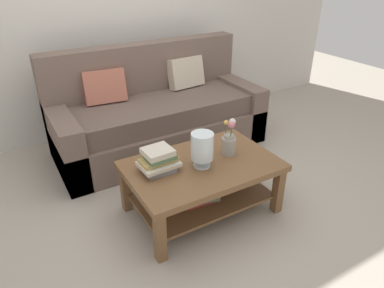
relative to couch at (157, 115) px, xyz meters
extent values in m
plane|color=#ADA393|center=(-0.14, -0.91, -0.36)|extent=(10.00, 10.00, 0.00)
cube|color=beige|center=(-0.14, 0.74, 0.99)|extent=(6.40, 0.12, 2.70)
cube|color=brown|center=(0.00, -0.07, -0.18)|extent=(2.15, 0.90, 0.36)
cube|color=brown|center=(0.00, -0.10, 0.10)|extent=(1.91, 0.74, 0.20)
cube|color=brown|center=(0.00, 0.28, 0.35)|extent=(2.15, 0.20, 0.70)
cube|color=brown|center=(-0.98, -0.07, -0.06)|extent=(0.20, 0.90, 0.60)
cube|color=brown|center=(0.98, -0.07, -0.06)|extent=(0.20, 0.90, 0.60)
cube|color=#B26651|center=(-0.48, 0.14, 0.36)|extent=(0.42, 0.23, 0.34)
cube|color=beige|center=(0.43, 0.14, 0.36)|extent=(0.42, 0.22, 0.34)
cube|color=brown|center=(-0.18, -1.19, 0.05)|extent=(1.15, 0.75, 0.05)
cube|color=brown|center=(-0.70, -1.51, -0.17)|extent=(0.07, 0.07, 0.39)
cube|color=brown|center=(0.34, -1.51, -0.17)|extent=(0.07, 0.07, 0.39)
cube|color=brown|center=(-0.70, -0.87, -0.17)|extent=(0.07, 0.07, 0.39)
cube|color=brown|center=(0.34, -0.87, -0.17)|extent=(0.07, 0.07, 0.39)
cube|color=brown|center=(-0.18, -1.19, -0.22)|extent=(1.03, 0.63, 0.02)
cube|color=#993833|center=(-0.23, -1.23, -0.20)|extent=(0.30, 0.23, 0.03)
cube|color=#51704C|center=(-0.23, -1.23, -0.17)|extent=(0.33, 0.27, 0.04)
cube|color=beige|center=(-0.23, -1.20, -0.13)|extent=(0.32, 0.26, 0.03)
cube|color=slate|center=(-0.51, -1.12, 0.10)|extent=(0.22, 0.19, 0.04)
cube|color=beige|center=(-0.51, -1.11, 0.14)|extent=(0.29, 0.22, 0.03)
cube|color=tan|center=(-0.51, -1.10, 0.16)|extent=(0.28, 0.16, 0.03)
cube|color=#51704C|center=(-0.49, -1.11, 0.19)|extent=(0.21, 0.17, 0.03)
cube|color=beige|center=(-0.51, -1.10, 0.23)|extent=(0.21, 0.20, 0.04)
cylinder|color=silver|center=(-0.20, -1.22, 0.09)|extent=(0.13, 0.13, 0.02)
cylinder|color=silver|center=(-0.20, -1.22, 0.12)|extent=(0.04, 0.04, 0.05)
cylinder|color=silver|center=(-0.20, -1.22, 0.25)|extent=(0.17, 0.17, 0.21)
sphere|color=#993833|center=(-0.23, -1.22, 0.20)|extent=(0.05, 0.05, 0.05)
sphere|color=#2D333D|center=(-0.17, -1.21, 0.21)|extent=(0.06, 0.06, 0.06)
cylinder|color=#9E998E|center=(0.08, -1.17, 0.15)|extent=(0.12, 0.12, 0.14)
cylinder|color=#9E998E|center=(0.08, -1.17, 0.24)|extent=(0.08, 0.08, 0.03)
cylinder|color=#426638|center=(0.11, -1.16, 0.29)|extent=(0.01, 0.01, 0.08)
sphere|color=silver|center=(0.11, -1.16, 0.35)|extent=(0.05, 0.05, 0.05)
cylinder|color=#426638|center=(0.07, -1.14, 0.29)|extent=(0.01, 0.01, 0.08)
sphere|color=gold|center=(0.07, -1.14, 0.35)|extent=(0.04, 0.04, 0.04)
cylinder|color=#426638|center=(0.07, -1.20, 0.29)|extent=(0.01, 0.01, 0.09)
sphere|color=#C66B7A|center=(0.07, -1.20, 0.35)|extent=(0.05, 0.05, 0.05)
camera|label=1|loc=(-1.41, -3.14, 1.49)|focal=32.89mm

